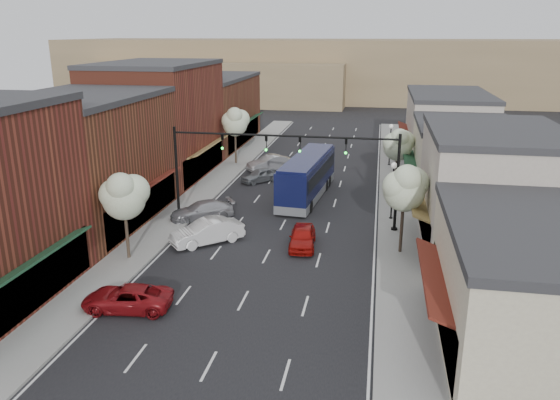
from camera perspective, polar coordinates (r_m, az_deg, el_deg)
The scene contains 29 objects.
ground at distance 32.78m, azimuth -2.16°, elevation -7.26°, with size 160.00×160.00×0.00m, color black.
sidewalk_left at distance 51.70m, azimuth -6.85°, elevation 1.94°, with size 2.80×73.00×0.15m, color gray.
sidewalk_right at distance 49.52m, azimuth 12.09°, elevation 0.99°, with size 2.80×73.00×0.15m, color gray.
curb_left at distance 51.31m, azimuth -5.35°, elevation 1.87°, with size 0.25×73.00×0.17m, color gray.
curb_right at distance 49.49m, azimuth 10.47°, elevation 1.08°, with size 0.25×73.00×0.17m, color gray.
bldg_left_midnear at distance 41.77m, azimuth -19.84°, elevation 3.85°, with size 10.14×14.10×9.40m.
bldg_left_midfar at distance 53.96m, azimuth -12.58°, elevation 8.08°, with size 10.14×14.10×10.90m.
bldg_left_far at distance 69.00m, azimuth -7.37°, elevation 9.21°, with size 10.14×18.10×8.40m.
bldg_right_near at distance 26.42m, azimuth 25.28°, elevation -8.32°, with size 9.14×12.10×5.90m.
bldg_right_midnear at distance 37.11m, azimuth 21.09°, elevation 0.93°, with size 9.14×12.10×7.90m.
bldg_right_midfar at distance 48.77m, azimuth 18.56°, elevation 3.98°, with size 9.14×12.10×6.40m.
bldg_right_far at distance 62.32m, azimuth 16.95°, elevation 7.30°, with size 9.14×16.10×7.40m.
hill_far at distance 119.53m, azimuth 7.39°, elevation 13.42°, with size 120.00×30.00×12.00m, color #7A6647.
hill_near at distance 112.08m, azimuth -6.18°, elevation 12.19°, with size 50.00×20.00×8.00m, color #7A6647.
signal_mast_right at distance 38.18m, azimuth 8.67°, elevation 3.45°, with size 8.22×0.46×7.00m.
signal_mast_left at distance 40.07m, azimuth -7.64°, elevation 4.14°, with size 8.22×0.46×7.00m.
tree_right_near at distance 34.34m, azimuth 12.96°, elevation 1.35°, with size 2.85×2.65×5.95m.
tree_right_far at distance 50.01m, azimuth 12.27°, elevation 5.76°, with size 2.85×2.65×5.43m.
tree_left_near at distance 33.93m, azimuth -16.00°, elevation 0.53°, with size 2.85×2.65×5.69m.
tree_left_far at distance 57.72m, azimuth -4.70°, elevation 8.20°, with size 2.85×2.65×6.13m.
lamp_post_near at distance 41.01m, azimuth 11.74°, elevation 1.91°, with size 0.44×0.44×4.44m.
lamp_post_far at distance 58.09m, azimuth 11.47°, elevation 6.37°, with size 0.44×0.44×4.44m.
coach_bus at distance 46.28m, azimuth 2.87°, elevation 2.52°, with size 3.62×11.87×3.57m.
red_hatchback at distance 35.80m, azimuth 2.36°, elevation -3.89°, with size 1.65×4.10×1.40m, color #9C0F0B.
parked_car_a at distance 29.15m, azimuth -15.68°, elevation -9.83°, with size 2.10×4.56×1.27m, color maroon.
parked_car_b at distance 36.71m, azimuth -7.63°, elevation -3.30°, with size 1.71×4.90×1.61m, color silver.
parked_car_c at distance 41.40m, azimuth -8.14°, elevation -1.10°, with size 1.95×4.79×1.39m, color #A8A8AE.
parked_car_d at distance 51.34m, azimuth -2.09°, elevation 2.61°, with size 1.54×3.82×1.30m, color slate.
parked_car_e at distance 55.58m, azimuth -1.09°, elevation 3.88°, with size 1.64×4.71×1.55m, color #A8A9AE.
Camera 1 is at (6.56, -29.12, 13.56)m, focal length 35.00 mm.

